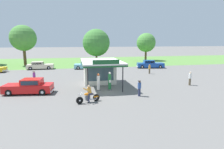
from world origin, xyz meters
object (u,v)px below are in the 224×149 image
featured_classic_sedan (29,87)px  parked_car_back_row_centre_left (40,66)px  gas_pump_nearside (98,83)px  gas_pump_offside (110,82)px  bystander_leaning_by_kiosk (139,88)px  bystander_strolling_foreground (190,78)px  parked_car_back_row_far_left (150,64)px  motorcycle_with_rider (88,95)px  bystander_standing_back_lot (149,69)px  bystander_chatting_near_pumps (34,77)px  parked_car_back_row_far_right (87,65)px

featured_classic_sedan → parked_car_back_row_centre_left: size_ratio=1.02×
gas_pump_nearside → featured_classic_sedan: gas_pump_nearside is taller
gas_pump_offside → bystander_leaning_by_kiosk: size_ratio=1.30×
bystander_strolling_foreground → parked_car_back_row_far_left: bearing=85.7°
motorcycle_with_rider → bystander_strolling_foreground: (12.82, 3.99, 0.25)m
parked_car_back_row_centre_left → bystander_strolling_foreground: bystander_strolling_foreground is taller
featured_classic_sedan → bystander_standing_back_lot: bearing=26.5°
gas_pump_offside → bystander_chatting_near_pumps: 10.59m
motorcycle_with_rider → parked_car_back_row_far_left: size_ratio=0.38×
bystander_standing_back_lot → bystander_strolling_foreground: bystander_strolling_foreground is taller
gas_pump_nearside → bystander_leaning_by_kiosk: bearing=-37.6°
featured_classic_sedan → parked_car_back_row_far_right: 17.69m
bystander_strolling_foreground → gas_pump_offside: bearing=-178.7°
parked_car_back_row_centre_left → bystander_chatting_near_pumps: bearing=-83.5°
gas_pump_offside → parked_car_back_row_centre_left: bearing=120.2°
bystander_chatting_near_pumps → bystander_strolling_foreground: bearing=-15.4°
bystander_standing_back_lot → bystander_strolling_foreground: bearing=-78.9°
gas_pump_offside → parked_car_back_row_far_left: bearing=53.4°
featured_classic_sedan → bystander_leaning_by_kiosk: bystander_leaning_by_kiosk is taller
gas_pump_nearside → parked_car_back_row_far_right: 16.57m
gas_pump_offside → featured_classic_sedan: size_ratio=0.40×
parked_car_back_row_far_right → bystander_strolling_foreground: bearing=-54.7°
gas_pump_nearside → featured_classic_sedan: bearing=177.0°
parked_car_back_row_centre_left → parked_car_back_row_far_left: (21.76, -2.76, 0.03)m
parked_car_back_row_centre_left → bystander_standing_back_lot: size_ratio=3.18×
parked_car_back_row_far_right → bystander_chatting_near_pumps: 13.43m
gas_pump_offside → bystander_strolling_foreground: size_ratio=1.21×
motorcycle_with_rider → parked_car_back_row_far_right: 20.37m
parked_car_back_row_far_left → bystander_strolling_foreground: bearing=-94.3°
motorcycle_with_rider → bystander_standing_back_lot: size_ratio=1.34×
gas_pump_offside → bystander_leaning_by_kiosk: gas_pump_offside is taller
bystander_leaning_by_kiosk → bystander_chatting_near_pumps: bearing=143.8°
parked_car_back_row_centre_left → bystander_leaning_by_kiosk: 24.53m
featured_classic_sedan → parked_car_back_row_centre_left: 17.71m
gas_pump_offside → bystander_strolling_foreground: bearing=1.3°
parked_car_back_row_centre_left → bystander_leaning_by_kiosk: (12.91, -20.85, 0.17)m
parked_car_back_row_far_right → parked_car_back_row_centre_left: parked_car_back_row_far_right is taller
bystander_strolling_foreground → bystander_standing_back_lot: bearing=101.1°
featured_classic_sedan → parked_car_back_row_far_right: featured_classic_sedan is taller
gas_pump_offside → bystander_strolling_foreground: (10.18, 0.23, -0.04)m
parked_car_back_row_far_right → bystander_leaning_by_kiosk: bystander_leaning_by_kiosk is taller
bystander_chatting_near_pumps → bystander_leaning_by_kiosk: bystander_leaning_by_kiosk is taller
gas_pump_offside → featured_classic_sedan: bearing=177.5°
featured_classic_sedan → bystander_strolling_foreground: size_ratio=3.04×
gas_pump_offside → motorcycle_with_rider: 4.61m
featured_classic_sedan → gas_pump_offside: bearing=-2.5°
bystander_chatting_near_pumps → bystander_leaning_by_kiosk: (11.48, -8.40, 0.01)m
parked_car_back_row_centre_left → parked_car_back_row_far_left: bearing=-7.2°
bystander_standing_back_lot → bystander_chatting_near_pumps: 17.82m
bystander_leaning_by_kiosk → parked_car_back_row_centre_left: bearing=121.8°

